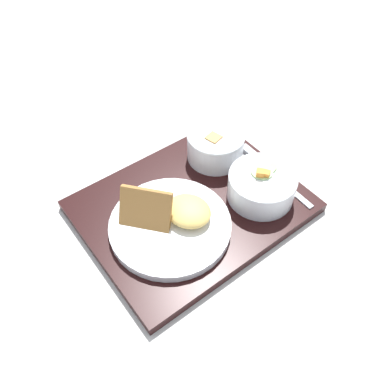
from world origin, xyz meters
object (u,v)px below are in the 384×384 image
Objects in this scene: bowl_soup at (215,144)px; plate_main at (171,222)px; spoon at (260,174)px; knife at (261,163)px; bowl_salad at (262,185)px.

bowl_soup is 0.20m from plate_main.
plate_main is at bearing -88.18° from spoon.
knife is (-0.23, 0.01, -0.01)m from plate_main.
knife is (-0.05, 0.08, -0.03)m from bowl_soup.
plate_main is (0.17, -0.06, -0.02)m from bowl_salad.
bowl_soup is 0.72× the size of spoon.
knife reaches higher than spoon.
spoon is at bearing 174.16° from plate_main.
bowl_salad is 0.78× the size of spoon.
bowl_salad is 0.59× the size of plate_main.
plate_main reaches higher than spoon.
plate_main is 0.21m from spoon.
spoon is (-0.04, -0.03, -0.03)m from bowl_salad.
plate_main reaches higher than bowl_salad.
spoon is (-0.21, 0.02, -0.01)m from plate_main.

